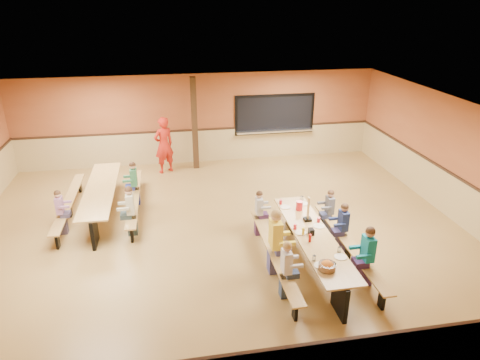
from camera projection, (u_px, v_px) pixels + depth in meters
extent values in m
plane|color=olive|center=(219.00, 232.00, 10.39)|extent=(12.00, 12.00, 0.00)
cube|color=brown|center=(199.00, 119.00, 14.32)|extent=(12.00, 0.04, 3.00)
cube|color=brown|center=(270.00, 330.00, 5.28)|extent=(12.00, 0.04, 3.00)
cube|color=brown|center=(454.00, 160.00, 10.76)|extent=(0.04, 10.00, 3.00)
cube|color=white|center=(217.00, 112.00, 9.20)|extent=(12.00, 10.00, 0.04)
cube|color=black|center=(275.00, 114.00, 14.69)|extent=(2.60, 0.06, 1.20)
cube|color=silver|center=(275.00, 131.00, 14.83)|extent=(2.70, 0.28, 0.06)
cube|color=black|center=(195.00, 124.00, 13.75)|extent=(0.18, 0.18, 3.00)
cube|color=#A88042|center=(313.00, 235.00, 8.87)|extent=(0.75, 3.60, 0.04)
cube|color=black|center=(340.00, 297.00, 7.62)|extent=(0.08, 0.60, 0.70)
cube|color=black|center=(291.00, 216.00, 10.42)|extent=(0.08, 0.60, 0.70)
cube|color=#A88042|center=(274.00, 251.00, 8.86)|extent=(0.26, 3.60, 0.04)
cube|color=black|center=(274.00, 260.00, 8.95)|extent=(0.06, 0.18, 0.41)
cube|color=#A88042|center=(349.00, 243.00, 9.12)|extent=(0.26, 3.60, 0.04)
cube|color=black|center=(348.00, 252.00, 9.21)|extent=(0.06, 0.18, 0.41)
cube|color=#A88042|center=(100.00, 189.00, 11.02)|extent=(0.75, 3.60, 0.04)
cube|color=black|center=(94.00, 231.00, 9.76)|extent=(0.08, 0.60, 0.70)
cube|color=black|center=(108.00, 179.00, 12.57)|extent=(0.08, 0.60, 0.70)
cube|color=#A88042|center=(69.00, 201.00, 11.00)|extent=(0.26, 3.60, 0.04)
cube|color=black|center=(70.00, 209.00, 11.09)|extent=(0.06, 0.18, 0.41)
cube|color=#A88042|center=(134.00, 196.00, 11.26)|extent=(0.26, 3.60, 0.04)
cube|color=black|center=(135.00, 204.00, 11.35)|extent=(0.06, 0.18, 0.41)
imported|color=red|center=(164.00, 145.00, 13.62)|extent=(0.80, 0.71, 1.84)
cylinder|color=red|center=(299.00, 206.00, 9.84)|extent=(0.16, 0.16, 0.22)
cube|color=black|center=(311.00, 232.00, 8.84)|extent=(0.10, 0.14, 0.13)
cylinder|color=yellow|center=(303.00, 231.00, 8.82)|extent=(0.06, 0.06, 0.17)
cylinder|color=#B2140F|center=(310.00, 238.00, 8.57)|extent=(0.06, 0.06, 0.17)
cube|color=black|center=(308.00, 219.00, 9.40)|extent=(0.16, 0.16, 0.06)
cube|color=#A88042|center=(308.00, 208.00, 9.29)|extent=(0.02, 0.09, 0.50)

